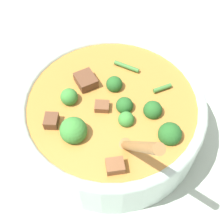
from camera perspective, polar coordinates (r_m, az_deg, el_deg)
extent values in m
plane|color=#ADBCAD|center=(0.55, 0.00, -3.33)|extent=(4.00, 4.00, 0.00)
cylinder|color=#B2C6BC|center=(0.52, 0.00, -1.01)|extent=(0.29, 0.29, 0.08)
torus|color=#B2C6BC|center=(0.48, 0.00, 1.62)|extent=(0.29, 0.29, 0.02)
cylinder|color=#B27533|center=(0.50, 0.00, -0.12)|extent=(0.27, 0.27, 0.06)
sphere|color=#387F33|center=(0.46, 2.61, -1.37)|extent=(0.02, 0.02, 0.02)
cylinder|color=#6B9956|center=(0.47, 2.53, -2.54)|extent=(0.01, 0.01, 0.01)
sphere|color=#235B23|center=(0.47, 2.52, 1.55)|extent=(0.03, 0.03, 0.03)
cylinder|color=#6B9956|center=(0.49, 2.44, 0.22)|extent=(0.01, 0.01, 0.01)
sphere|color=#387F33|center=(0.44, -7.06, -3.36)|extent=(0.04, 0.04, 0.04)
cylinder|color=#6B9956|center=(0.47, -6.71, -5.20)|extent=(0.01, 0.01, 0.02)
sphere|color=#235B23|center=(0.45, 10.53, -3.98)|extent=(0.03, 0.03, 0.03)
cylinder|color=#6B9956|center=(0.47, 10.07, -5.54)|extent=(0.01, 0.01, 0.02)
sphere|color=#387F33|center=(0.48, -7.85, 2.77)|extent=(0.03, 0.03, 0.03)
cylinder|color=#6B9956|center=(0.50, -7.60, 1.38)|extent=(0.01, 0.01, 0.01)
sphere|color=#235B23|center=(0.47, 7.45, 0.35)|extent=(0.03, 0.03, 0.03)
cylinder|color=#6B9956|center=(0.49, 7.19, -1.06)|extent=(0.01, 0.01, 0.01)
sphere|color=#235B23|center=(0.50, 0.42, 5.11)|extent=(0.03, 0.03, 0.03)
cylinder|color=#6B9956|center=(0.51, 0.41, 3.73)|extent=(0.01, 0.01, 0.01)
cube|color=brown|center=(0.46, -11.01, -1.68)|extent=(0.03, 0.03, 0.02)
cube|color=brown|center=(0.42, 0.57, -9.96)|extent=(0.03, 0.03, 0.02)
cube|color=brown|center=(0.47, -1.83, 0.83)|extent=(0.03, 0.03, 0.02)
cube|color=brown|center=(0.51, -4.77, 5.43)|extent=(0.04, 0.04, 0.03)
cylinder|color=#3D7533|center=(0.53, 2.68, 8.32)|extent=(0.01, 0.04, 0.01)
cylinder|color=#3D7533|center=(0.50, 9.18, 4.35)|extent=(0.03, 0.02, 0.01)
ellipsoid|color=olive|center=(0.45, 2.32, -6.06)|extent=(0.04, 0.03, 0.01)
cylinder|color=olive|center=(0.36, 4.71, -6.32)|extent=(0.08, 0.08, 0.16)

